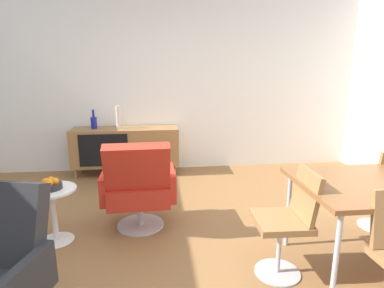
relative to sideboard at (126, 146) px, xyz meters
name	(u,v)px	position (x,y,z in m)	size (l,w,h in m)	color
ground_plane	(167,256)	(0.55, -2.30, -0.44)	(8.32, 8.32, 0.00)	olive
wall_back	(160,82)	(0.55, 0.30, 0.96)	(6.80, 0.12, 2.80)	white
sideboard	(126,146)	(0.00, 0.00, 0.00)	(1.60, 0.45, 0.72)	olive
vase_cobalt	(94,122)	(-0.45, 0.00, 0.38)	(0.09, 0.09, 0.29)	navy
vase_sculptural_dark	(118,117)	(-0.09, 0.00, 0.45)	(0.07, 0.07, 0.34)	beige
dining_chair_near_window	(289,219)	(1.49, -2.63, 0.03)	(0.44, 0.41, 0.86)	#9E7042
lounge_chair_red	(139,185)	(0.30, -1.78, 0.03)	(0.74, 0.67, 0.95)	red
side_table_round	(53,209)	(-0.48, -1.93, -0.12)	(0.44, 0.44, 0.52)	white
fruit_bowl	(51,184)	(-0.48, -1.93, 0.12)	(0.20, 0.20, 0.11)	#262628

